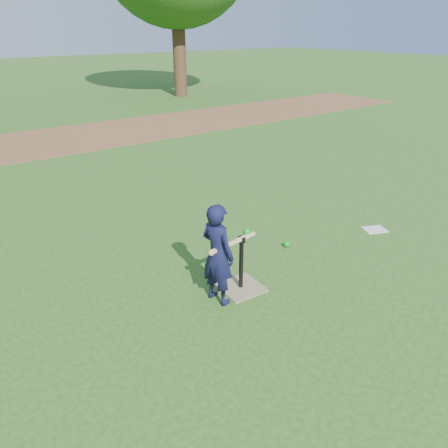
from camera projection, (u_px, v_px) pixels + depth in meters
ground at (246, 264)px, 5.17m from camera, size 80.00×80.00×0.00m
dirt_strip at (51, 141)px, 10.63m from camera, size 24.00×3.00×0.01m
child at (218, 254)px, 4.28m from camera, size 0.32×0.42×1.06m
wiffle_ball_ground at (287, 244)px, 5.55m from camera, size 0.08×0.08×0.08m
clipboard at (375, 230)px, 6.02m from camera, size 0.37×0.33×0.01m
batting_tee at (241, 279)px, 4.65m from camera, size 0.46×0.46×0.61m
swing_action at (234, 241)px, 4.37m from camera, size 0.63×0.17×0.10m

